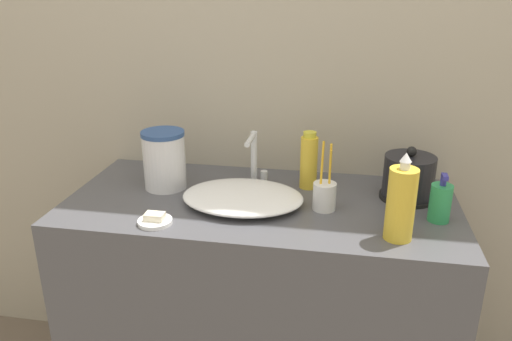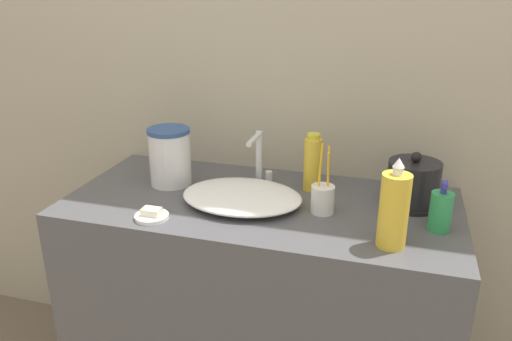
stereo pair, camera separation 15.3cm
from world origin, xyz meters
name	(u,v)px [view 2 (the right image)]	position (x,y,z in m)	size (l,w,h in m)	color
wall_back	(286,34)	(0.00, 0.59, 1.30)	(6.00, 0.04, 2.60)	#ADA38E
vanity_counter	(260,310)	(0.00, 0.28, 0.41)	(1.22, 0.57, 0.82)	#4C4C51
sink_basin	(242,196)	(-0.05, 0.25, 0.84)	(0.37, 0.28, 0.05)	white
faucet	(259,156)	(-0.04, 0.42, 0.92)	(0.06, 0.13, 0.18)	silver
electric_kettle	(413,185)	(0.45, 0.39, 0.89)	(0.17, 0.17, 0.17)	black
toothbrush_cup	(323,198)	(0.20, 0.26, 0.87)	(0.07, 0.07, 0.21)	silver
lotion_bottle	(441,211)	(0.53, 0.24, 0.88)	(0.06, 0.06, 0.15)	#2D9956
shampoo_bottle	(394,210)	(0.40, 0.11, 0.92)	(0.08, 0.08, 0.24)	gold
mouthwash_bottle	(313,163)	(0.14, 0.42, 0.91)	(0.06, 0.06, 0.19)	gold
soap_dish	(152,215)	(-0.27, 0.08, 0.83)	(0.10, 0.10, 0.03)	white
water_pitcher	(170,156)	(-0.33, 0.34, 0.92)	(0.14, 0.14, 0.19)	silver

